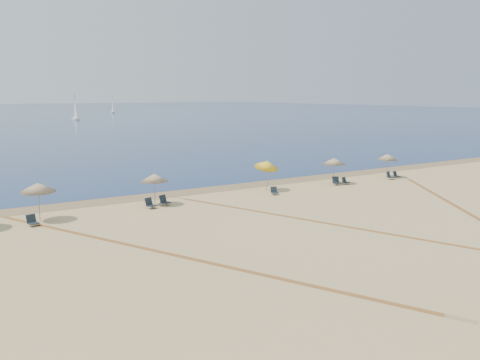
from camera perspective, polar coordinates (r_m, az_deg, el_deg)
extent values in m
plane|color=olive|center=(42.45, -2.88, -0.97)|extent=(500.00, 500.00, 0.00)
cylinder|color=gray|center=(33.72, -21.46, -2.42)|extent=(0.05, 0.17, 2.28)
cone|color=beige|center=(33.59, -21.58, -0.75)|extent=(2.10, 2.13, 0.66)
sphere|color=gray|center=(33.54, -21.61, -0.25)|extent=(0.08, 0.08, 0.08)
cylinder|color=gray|center=(36.41, -9.48, -1.15)|extent=(0.05, 0.05, 2.13)
cone|color=beige|center=(36.25, -9.52, 0.28)|extent=(1.95, 1.95, 0.55)
sphere|color=gray|center=(36.21, -9.53, 0.74)|extent=(0.08, 0.08, 0.08)
cylinder|color=gray|center=(40.94, 3.21, 0.30)|extent=(0.05, 0.72, 2.35)
cone|color=yellow|center=(41.03, 2.99, 1.76)|extent=(1.93, 2.01, 1.06)
sphere|color=gray|center=(40.99, 2.99, 2.18)|extent=(0.08, 0.08, 0.08)
cylinder|color=gray|center=(45.24, 10.38, 0.92)|extent=(0.05, 0.05, 2.15)
cone|color=beige|center=(45.11, 10.41, 2.09)|extent=(2.05, 2.05, 0.55)
sphere|color=gray|center=(45.07, 10.42, 2.46)|extent=(0.08, 0.08, 0.08)
cylinder|color=gray|center=(49.88, 16.04, 1.47)|extent=(0.05, 0.05, 2.10)
cone|color=beige|center=(49.77, 16.08, 2.50)|extent=(1.93, 1.93, 0.55)
sphere|color=gray|center=(49.74, 16.10, 2.84)|extent=(0.08, 0.08, 0.08)
cube|color=black|center=(32.82, -22.02, -4.48)|extent=(0.67, 0.67, 0.05)
cube|color=black|center=(33.01, -22.24, -3.98)|extent=(0.59, 0.33, 0.50)
cylinder|color=#A5A5AD|center=(32.57, -22.31, -4.78)|extent=(0.02, 0.02, 0.18)
cylinder|color=#A5A5AD|center=(32.73, -21.59, -4.66)|extent=(0.02, 0.02, 0.18)
cube|color=black|center=(35.59, -9.80, -2.84)|extent=(0.77, 0.77, 0.05)
cube|color=black|center=(35.74, -10.14, -2.37)|extent=(0.63, 0.43, 0.53)
cylinder|color=#A5A5AD|center=(35.26, -9.93, -3.12)|extent=(0.03, 0.03, 0.19)
cylinder|color=#A5A5AD|center=(35.58, -9.39, -2.99)|extent=(0.03, 0.03, 0.19)
cube|color=black|center=(36.48, -8.27, -2.50)|extent=(0.75, 0.75, 0.05)
cube|color=black|center=(36.63, -8.59, -2.06)|extent=(0.62, 0.40, 0.52)
cylinder|color=#A5A5AD|center=(36.16, -8.39, -2.77)|extent=(0.03, 0.03, 0.19)
cylinder|color=#A5A5AD|center=(36.47, -7.87, -2.65)|extent=(0.03, 0.03, 0.19)
cube|color=black|center=(39.88, 3.89, -1.43)|extent=(0.62, 0.62, 0.05)
cube|color=black|center=(40.07, 3.78, -1.06)|extent=(0.53, 0.32, 0.45)
cylinder|color=#A5A5AD|center=(39.69, 3.77, -1.60)|extent=(0.02, 0.02, 0.16)
cylinder|color=#A5A5AD|center=(39.82, 4.32, -1.57)|extent=(0.02, 0.02, 0.16)
cube|color=black|center=(44.75, 10.69, -0.33)|extent=(0.78, 0.78, 0.05)
cube|color=black|center=(44.98, 10.59, 0.05)|extent=(0.62, 0.44, 0.52)
cylinder|color=#A5A5AD|center=(44.54, 10.59, -0.50)|extent=(0.03, 0.03, 0.19)
cylinder|color=#A5A5AD|center=(44.69, 11.16, -0.48)|extent=(0.03, 0.03, 0.19)
cube|color=black|center=(45.43, 11.74, -0.26)|extent=(0.59, 0.59, 0.05)
cube|color=black|center=(45.53, 11.50, 0.05)|extent=(0.52, 0.28, 0.44)
cylinder|color=#A5A5AD|center=(45.15, 11.75, -0.42)|extent=(0.02, 0.02, 0.16)
cylinder|color=#A5A5AD|center=(45.48, 12.03, -0.36)|extent=(0.02, 0.02, 0.16)
cube|color=black|center=(48.92, 16.50, 0.28)|extent=(0.76, 0.76, 0.05)
cube|color=black|center=(48.99, 16.20, 0.61)|extent=(0.63, 0.41, 0.53)
cylinder|color=#A5A5AD|center=(48.58, 16.59, 0.10)|extent=(0.03, 0.03, 0.19)
cylinder|color=#A5A5AD|center=(49.02, 16.79, 0.17)|extent=(0.03, 0.03, 0.19)
cube|color=black|center=(49.93, 17.11, 0.40)|extent=(0.61, 0.61, 0.05)
cube|color=black|center=(50.02, 16.87, 0.69)|extent=(0.54, 0.29, 0.46)
cylinder|color=#A5A5AD|center=(49.64, 17.15, 0.25)|extent=(0.02, 0.02, 0.17)
cylinder|color=#A5A5AD|center=(50.00, 17.38, 0.30)|extent=(0.02, 0.02, 0.17)
cube|color=white|center=(217.22, -13.98, 7.33)|extent=(2.51, 5.59, 0.59)
cylinder|color=gray|center=(217.12, -14.02, 8.34)|extent=(0.12, 0.12, 7.88)
cube|color=white|center=(163.21, -17.82, 6.50)|extent=(1.55, 5.26, 0.57)
cylinder|color=gray|center=(163.08, -17.89, 7.79)|extent=(0.11, 0.11, 7.58)
plane|color=tan|center=(30.75, 12.93, -5.29)|extent=(35.86, 35.86, 0.00)
plane|color=tan|center=(31.21, 11.10, -5.00)|extent=(35.86, 35.86, 0.00)
plane|color=tan|center=(36.58, 24.31, -3.53)|extent=(38.92, 38.92, 0.00)
plane|color=tan|center=(37.58, 23.68, -3.16)|extent=(38.92, 38.92, 0.00)
plane|color=tan|center=(25.63, -7.96, -8.14)|extent=(37.06, 37.06, 0.00)
plane|color=tan|center=(26.34, -9.78, -7.69)|extent=(37.06, 37.06, 0.00)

